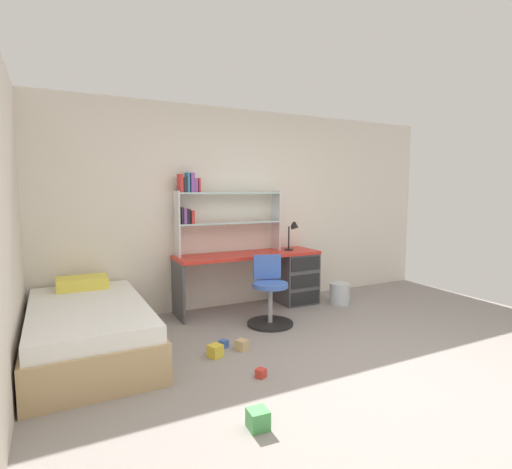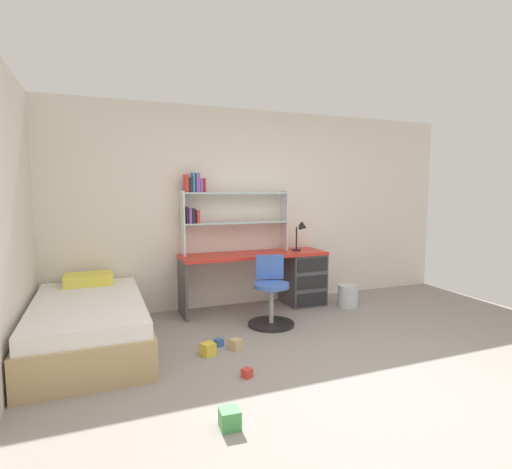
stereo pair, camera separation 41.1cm
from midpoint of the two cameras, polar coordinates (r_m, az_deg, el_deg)
ground_plane at (r=3.45m, az=14.10°, el=-19.98°), size 6.08×6.15×0.02m
room_shell at (r=3.70m, az=-14.90°, el=2.48°), size 6.08×6.15×2.55m
desk at (r=5.36m, az=1.55°, el=-5.64°), size 1.87×0.53×0.72m
bookshelf_hutch at (r=5.03m, az=-8.13°, el=3.79°), size 1.38×0.22×1.00m
desk_lamp at (r=5.33m, az=3.26°, el=0.47°), size 0.20×0.17×0.38m
swivel_chair at (r=4.58m, az=-0.64°, el=-9.02°), size 0.52×0.52×0.77m
bed_platform at (r=4.15m, az=-25.39°, el=-12.12°), size 1.04×1.86×0.60m
waste_bin at (r=5.47m, az=9.66°, el=-8.30°), size 0.27×0.27×0.28m
toy_block_green_0 at (r=2.80m, az=-4.35°, el=-24.78°), size 0.13×0.13×0.13m
toy_block_blue_1 at (r=4.04m, az=-7.64°, el=-15.19°), size 0.09×0.09×0.07m
toy_block_natural_2 at (r=3.95m, az=-5.12°, el=-15.41°), size 0.13×0.13×0.10m
toy_block_yellow_3 at (r=3.83m, az=-9.00°, el=-16.07°), size 0.15×0.15×0.11m
toy_block_red_4 at (r=3.43m, az=-2.95°, el=-19.14°), size 0.10×0.10×0.07m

